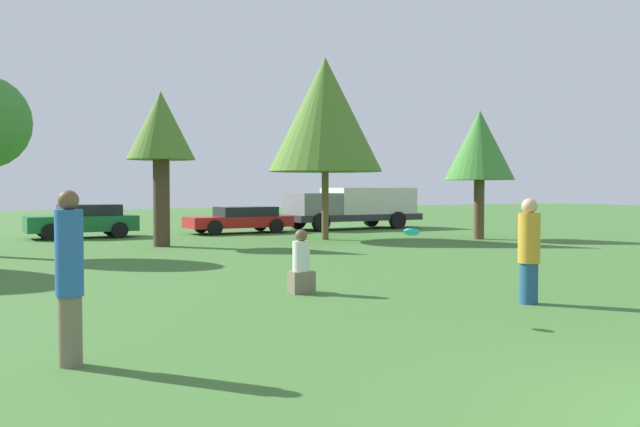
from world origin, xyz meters
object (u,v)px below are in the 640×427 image
object	(u,v)px
tree_3	(325,115)
tree_4	(480,146)
person_catcher	(529,250)
parked_car_red	(241,219)
frisbee	(411,232)
bystander_sitting	(301,266)
delivery_truck_grey	(353,205)
person_thrower	(69,276)
tree_2	(161,131)
parked_car_green	(83,220)

from	to	relation	value
tree_3	tree_4	bearing A→B (deg)	-23.74
person_catcher	parked_car_red	world-z (taller)	person_catcher
frisbee	bystander_sitting	distance (m)	3.15
tree_3	delivery_truck_grey	world-z (taller)	tree_3
bystander_sitting	tree_4	xyz separation A→B (m)	(11.51, 8.86, 3.00)
person_thrower	frisbee	distance (m)	4.74
tree_4	parked_car_red	distance (m)	10.37
tree_2	tree_4	distance (m)	11.62
tree_2	tree_4	bearing A→B (deg)	-10.64
frisbee	bystander_sitting	bearing A→B (deg)	96.36
person_thrower	parked_car_green	size ratio (longest dim) A/B	0.46
bystander_sitting	delivery_truck_grey	world-z (taller)	delivery_truck_grey
tree_3	parked_car_green	world-z (taller)	tree_3
person_catcher	parked_car_green	distance (m)	19.49
tree_4	parked_car_green	distance (m)	15.36
tree_3	bystander_sitting	bearing A→B (deg)	-119.04
person_catcher	delivery_truck_grey	bearing A→B (deg)	-117.41
tree_2	parked_car_red	size ratio (longest dim) A/B	1.13
tree_2	parked_car_green	distance (m)	6.33
bystander_sitting	parked_car_red	distance (m)	16.78
person_catcher	bystander_sitting	size ratio (longest dim) A/B	1.50
frisbee	tree_3	size ratio (longest dim) A/B	0.04
parked_car_red	tree_2	bearing A→B (deg)	45.56
person_thrower	frisbee	xyz separation A→B (m)	(4.71, 0.46, 0.31)
person_thrower	tree_4	size ratio (longest dim) A/B	0.39
parked_car_green	person_catcher	bearing A→B (deg)	101.03
person_thrower	parked_car_red	world-z (taller)	person_thrower
tree_2	parked_car_green	xyz separation A→B (m)	(-1.77, 5.21, -3.12)
tree_4	tree_2	bearing A→B (deg)	169.36
frisbee	parked_car_green	size ratio (longest dim) A/B	0.06
tree_2	parked_car_red	distance (m)	7.57
person_thrower	delivery_truck_grey	distance (m)	25.06
frisbee	tree_4	size ratio (longest dim) A/B	0.05
delivery_truck_grey	person_catcher	bearing A→B (deg)	66.06
person_catcher	tree_4	size ratio (longest dim) A/B	0.36
delivery_truck_grey	person_thrower	bearing A→B (deg)	51.12
parked_car_green	delivery_truck_grey	bearing A→B (deg)	179.68
tree_4	parked_car_red	xyz separation A→B (m)	(-6.83, 7.25, -2.88)
frisbee	tree_4	world-z (taller)	tree_4
frisbee	delivery_truck_grey	distance (m)	22.18
tree_2	parked_car_red	world-z (taller)	tree_2
bystander_sitting	tree_2	bearing A→B (deg)	89.52
tree_2	parked_car_green	size ratio (longest dim) A/B	1.24
bystander_sitting	parked_car_green	bearing A→B (deg)	95.91
bystander_sitting	tree_3	xyz separation A→B (m)	(6.21, 11.19, 4.14)
person_catcher	parked_car_green	world-z (taller)	person_catcher
parked_car_red	tree_4	bearing A→B (deg)	130.83
tree_2	tree_3	bearing A→B (deg)	1.72
frisbee	bystander_sitting	size ratio (longest dim) A/B	0.21
frisbee	tree_3	distance (m)	15.75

